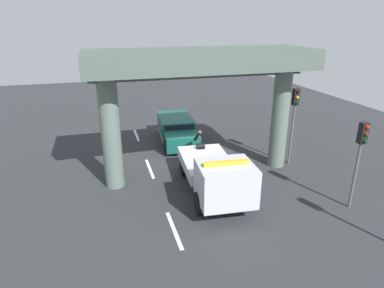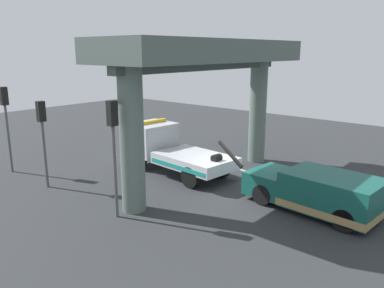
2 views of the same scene
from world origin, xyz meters
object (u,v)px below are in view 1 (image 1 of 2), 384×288
(tow_truck_white, at_px, (216,174))
(traffic_light_near, at_px, (294,110))
(towed_van_green, at_px, (177,130))
(traffic_light_far, at_px, (361,147))

(tow_truck_white, xyz_separation_m, traffic_light_near, (-2.51, 5.45, 2.00))
(traffic_light_near, bearing_deg, tow_truck_white, -65.23)
(towed_van_green, xyz_separation_m, traffic_light_far, (10.52, 5.38, 2.11))
(tow_truck_white, distance_m, traffic_light_far, 6.22)
(traffic_light_far, bearing_deg, traffic_light_near, 180.00)
(towed_van_green, bearing_deg, traffic_light_near, 44.27)
(tow_truck_white, xyz_separation_m, towed_van_green, (-8.03, 0.07, -0.42))
(tow_truck_white, bearing_deg, traffic_light_near, 114.77)
(towed_van_green, distance_m, traffic_light_near, 8.08)
(towed_van_green, height_order, traffic_light_near, traffic_light_near)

